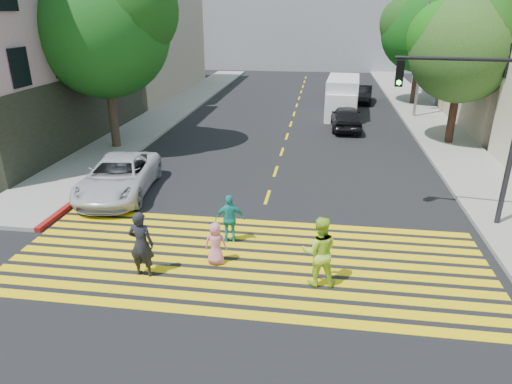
% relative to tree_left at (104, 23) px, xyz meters
% --- Properties ---
extents(ground, '(120.00, 120.00, 0.00)m').
position_rel_tree_left_xyz_m(ground, '(8.31, -11.37, -6.02)').
color(ground, black).
extents(sidewalk_left, '(3.00, 40.00, 0.15)m').
position_rel_tree_left_xyz_m(sidewalk_left, '(-0.19, 10.63, -5.94)').
color(sidewalk_left, gray).
rests_on(sidewalk_left, ground).
extents(sidewalk_right, '(3.00, 60.00, 0.15)m').
position_rel_tree_left_xyz_m(sidewalk_right, '(16.81, 3.63, -5.94)').
color(sidewalk_right, gray).
rests_on(sidewalk_right, ground).
extents(curb_red, '(0.20, 8.00, 0.16)m').
position_rel_tree_left_xyz_m(curb_red, '(1.41, -5.37, -5.94)').
color(curb_red, maroon).
rests_on(curb_red, ground).
extents(crosswalk, '(13.40, 5.30, 0.01)m').
position_rel_tree_left_xyz_m(crosswalk, '(8.31, -10.09, -6.01)').
color(crosswalk, yellow).
rests_on(crosswalk, ground).
extents(lane_line, '(0.12, 34.40, 0.01)m').
position_rel_tree_left_xyz_m(lane_line, '(8.31, 11.13, -6.01)').
color(lane_line, yellow).
rests_on(lane_line, ground).
extents(building_left_tan, '(12.00, 16.00, 10.00)m').
position_rel_tree_left_xyz_m(building_left_tan, '(-7.69, 16.63, -1.02)').
color(building_left_tan, tan).
rests_on(building_left_tan, ground).
extents(building_right_grey, '(10.00, 10.00, 10.00)m').
position_rel_tree_left_xyz_m(building_right_grey, '(23.31, 18.63, -1.02)').
color(building_right_grey, gray).
rests_on(building_right_grey, ground).
extents(backdrop_block, '(30.00, 8.00, 12.00)m').
position_rel_tree_left_xyz_m(backdrop_block, '(8.31, 36.63, -0.02)').
color(backdrop_block, gray).
rests_on(backdrop_block, ground).
extents(tree_left, '(7.59, 7.21, 8.92)m').
position_rel_tree_left_xyz_m(tree_left, '(0.00, 0.00, 0.00)').
color(tree_left, black).
rests_on(tree_left, ground).
extents(tree_right_near, '(6.94, 6.72, 7.49)m').
position_rel_tree_left_xyz_m(tree_right_near, '(16.92, 3.22, -0.95)').
color(tree_right_near, black).
rests_on(tree_right_near, ground).
extents(tree_right_far, '(6.73, 6.33, 8.10)m').
position_rel_tree_left_xyz_m(tree_right_far, '(16.91, 14.18, -0.55)').
color(tree_right_far, '#372114').
rests_on(tree_right_far, ground).
extents(pedestrian_man, '(0.69, 0.47, 1.84)m').
position_rel_tree_left_xyz_m(pedestrian_man, '(5.71, -11.24, -5.10)').
color(pedestrian_man, black).
rests_on(pedestrian_man, ground).
extents(pedestrian_woman, '(0.99, 0.82, 1.88)m').
position_rel_tree_left_xyz_m(pedestrian_woman, '(10.31, -10.99, -5.07)').
color(pedestrian_woman, '#BDEA38').
rests_on(pedestrian_woman, ground).
extents(pedestrian_child, '(0.62, 0.41, 1.24)m').
position_rel_tree_left_xyz_m(pedestrian_child, '(7.49, -10.38, -5.40)').
color(pedestrian_child, pink).
rests_on(pedestrian_child, ground).
extents(pedestrian_extra, '(0.95, 0.54, 1.52)m').
position_rel_tree_left_xyz_m(pedestrian_extra, '(7.62, -9.06, -5.26)').
color(pedestrian_extra, teal).
rests_on(pedestrian_extra, ground).
extents(white_sedan, '(2.93, 5.31, 1.41)m').
position_rel_tree_left_xyz_m(white_sedan, '(2.67, -5.84, -5.31)').
color(white_sedan, silver).
rests_on(white_sedan, ground).
extents(dark_car_near, '(1.81, 4.22, 1.42)m').
position_rel_tree_left_xyz_m(dark_car_near, '(11.61, 5.75, -5.31)').
color(dark_car_near, black).
rests_on(dark_car_near, ground).
extents(silver_car, '(1.86, 4.54, 1.32)m').
position_rel_tree_left_xyz_m(silver_car, '(11.55, 16.80, -5.36)').
color(silver_car, '#A2A9B5').
rests_on(silver_car, ground).
extents(dark_car_parked, '(1.69, 3.96, 1.27)m').
position_rel_tree_left_xyz_m(dark_car_parked, '(13.16, 14.51, -5.38)').
color(dark_car_parked, black).
rests_on(dark_car_parked, ground).
extents(white_van, '(2.30, 5.37, 2.48)m').
position_rel_tree_left_xyz_m(white_van, '(11.46, 9.39, -4.84)').
color(white_van, silver).
rests_on(white_van, ground).
extents(traffic_signal, '(3.82, 0.68, 5.63)m').
position_rel_tree_left_xyz_m(traffic_signal, '(15.00, -6.66, -2.38)').
color(traffic_signal, '#25242D').
rests_on(traffic_signal, ground).
extents(street_lamp, '(2.23, 0.76, 9.98)m').
position_rel_tree_left_xyz_m(street_lamp, '(15.94, 9.41, -0.29)').
color(street_lamp, gray).
rests_on(street_lamp, ground).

